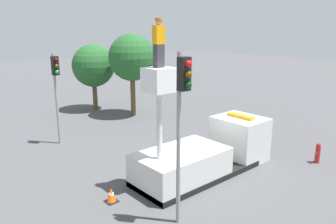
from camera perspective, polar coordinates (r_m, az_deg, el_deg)
name	(u,v)px	position (r m, az deg, el deg)	size (l,w,h in m)	color
ground_plane	(197,175)	(14.88, 5.08, -10.89)	(120.00, 120.00, 0.00)	#4C4C4F
bucket_truck	(206,153)	(14.89, 6.61, -7.18)	(6.95, 2.40, 4.94)	black
worker	(159,43)	(12.01, -1.63, 11.92)	(0.40, 0.26, 1.75)	#38383D
traffic_light_pole	(182,107)	(9.96, 2.44, 0.84)	(0.34, 0.57, 5.68)	gray
traffic_light_across	(56,81)	(18.71, -18.93, 5.14)	(0.34, 0.57, 5.06)	gray
fire_hydrant	(318,153)	(17.47, 24.62, -6.52)	(0.47, 0.23, 1.01)	#B2231E
traffic_cone_rear	(111,195)	(12.83, -9.86, -14.09)	(0.45, 0.45, 0.57)	black
tree_left_bg	(93,66)	(26.31, -12.87, 7.83)	(3.28, 3.28, 5.16)	brown
tree_right_bg	(132,58)	(23.92, -6.29, 9.36)	(3.37, 3.37, 6.00)	brown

